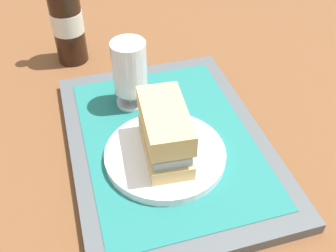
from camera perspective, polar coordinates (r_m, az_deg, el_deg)
ground_plane at (r=0.68m, az=0.00°, el=-3.10°), size 3.00×3.00×0.00m
tray at (r=0.68m, az=0.00°, el=-2.51°), size 0.44×0.32×0.02m
placemat at (r=0.67m, az=0.00°, el=-1.86°), size 0.38×0.27×0.00m
plate at (r=0.63m, az=-0.40°, el=-4.08°), size 0.19×0.19×0.01m
sandwich at (r=0.60m, az=-0.49°, el=-0.55°), size 0.14×0.07×0.08m
beer_glass at (r=0.70m, az=-5.42°, el=7.59°), size 0.06×0.06×0.12m
beer_bottle at (r=0.87m, az=-14.24°, el=14.94°), size 0.07×0.07×0.27m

